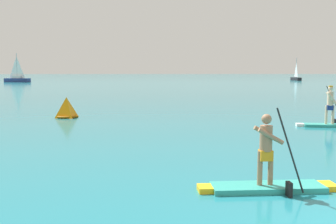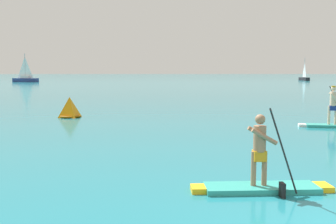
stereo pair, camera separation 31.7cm
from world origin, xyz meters
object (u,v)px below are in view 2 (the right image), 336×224
object	(u,v)px
paddleboarder_mid_center	(262,176)
sailboat_right_horizon	(304,77)
race_marker_buoy	(70,108)
sailboat_left_horizon	(26,78)
paddleboarder_far_right	(336,119)

from	to	relation	value
paddleboarder_mid_center	sailboat_right_horizon	size ratio (longest dim) A/B	0.57
race_marker_buoy	paddleboarder_mid_center	bearing A→B (deg)	-61.88
paddleboarder_mid_center	sailboat_left_horizon	world-z (taller)	sailboat_left_horizon
paddleboarder_mid_center	race_marker_buoy	bearing A→B (deg)	116.32
paddleboarder_far_right	sailboat_right_horizon	xyz separation A→B (m)	(25.78, 74.24, 0.39)
paddleboarder_far_right	race_marker_buoy	bearing A→B (deg)	173.23
paddleboarder_mid_center	race_marker_buoy	world-z (taller)	paddleboarder_mid_center
sailboat_left_horizon	sailboat_right_horizon	distance (m)	61.73
paddleboarder_far_right	sailboat_left_horizon	bearing A→B (deg)	129.37
sailboat_left_horizon	paddleboarder_mid_center	bearing A→B (deg)	-56.91
paddleboarder_far_right	race_marker_buoy	size ratio (longest dim) A/B	2.47
race_marker_buoy	sailboat_left_horizon	xyz separation A→B (m)	(-22.55, 59.97, 0.31)
paddleboarder_mid_center	race_marker_buoy	xyz separation A→B (m)	(-6.93, 12.96, 0.15)
paddleboarder_far_right	paddleboarder_mid_center	bearing A→B (deg)	-111.21
paddleboarder_mid_center	paddleboarder_far_right	distance (m)	10.64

